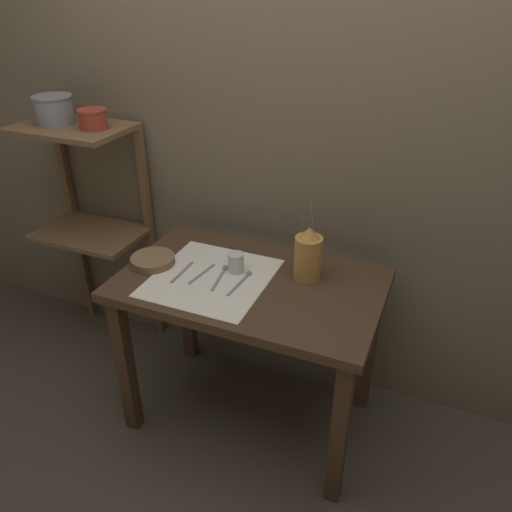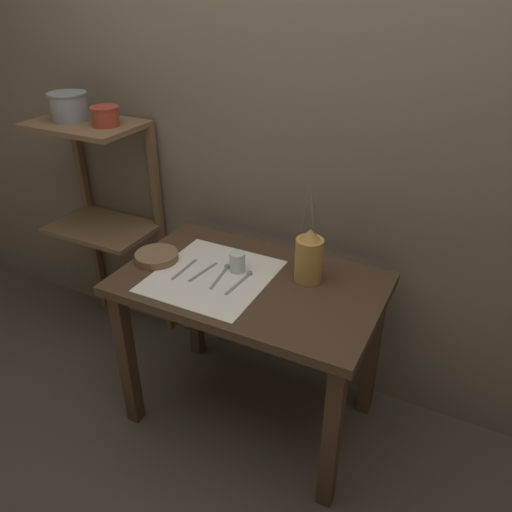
# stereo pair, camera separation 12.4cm
# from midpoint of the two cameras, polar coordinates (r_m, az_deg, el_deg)

# --- Properties ---
(ground_plane) EXTENTS (12.00, 12.00, 0.00)m
(ground_plane) POSITION_cam_midpoint_polar(r_m,az_deg,el_deg) (2.55, -2.05, -17.51)
(ground_plane) COLOR #473F35
(stone_wall_back) EXTENTS (7.00, 0.06, 2.40)m
(stone_wall_back) POSITION_cam_midpoint_polar(r_m,az_deg,el_deg) (2.24, 2.21, 12.33)
(stone_wall_back) COLOR #6B5E4C
(stone_wall_back) RESTS_ON ground_plane
(wooden_table) EXTENTS (1.08, 0.67, 0.77)m
(wooden_table) POSITION_cam_midpoint_polar(r_m,az_deg,el_deg) (2.12, -2.36, -5.58)
(wooden_table) COLOR #422D1E
(wooden_table) RESTS_ON ground_plane
(wooden_shelf_unit) EXTENTS (0.54, 0.36, 1.25)m
(wooden_shelf_unit) POSITION_cam_midpoint_polar(r_m,az_deg,el_deg) (2.71, -19.70, 6.38)
(wooden_shelf_unit) COLOR brown
(wooden_shelf_unit) RESTS_ON ground_plane
(linen_cloth) EXTENTS (0.47, 0.50, 0.00)m
(linen_cloth) POSITION_cam_midpoint_polar(r_m,az_deg,el_deg) (2.08, -6.85, -2.49)
(linen_cloth) COLOR silver
(linen_cloth) RESTS_ON wooden_table
(pitcher_with_flowers) EXTENTS (0.11, 0.11, 0.41)m
(pitcher_with_flowers) POSITION_cam_midpoint_polar(r_m,az_deg,el_deg) (2.02, 4.24, 0.12)
(pitcher_with_flowers) COLOR #B7843D
(pitcher_with_flowers) RESTS_ON wooden_table
(wooden_bowl) EXTENTS (0.19, 0.19, 0.04)m
(wooden_bowl) POSITION_cam_midpoint_polar(r_m,az_deg,el_deg) (2.21, -13.29, -0.52)
(wooden_bowl) COLOR brown
(wooden_bowl) RESTS_ON wooden_table
(glass_tumbler_near) EXTENTS (0.07, 0.07, 0.09)m
(glass_tumbler_near) POSITION_cam_midpoint_polar(r_m,az_deg,el_deg) (2.09, -4.01, -0.79)
(glass_tumbler_near) COLOR silver
(glass_tumbler_near) RESTS_ON wooden_table
(knife_center) EXTENTS (0.01, 0.18, 0.00)m
(knife_center) POSITION_cam_midpoint_polar(r_m,az_deg,el_deg) (2.13, -10.08, -1.84)
(knife_center) COLOR gray
(knife_center) RESTS_ON wooden_table
(fork_inner) EXTENTS (0.04, 0.18, 0.00)m
(fork_inner) POSITION_cam_midpoint_polar(r_m,az_deg,el_deg) (2.10, -7.91, -2.07)
(fork_inner) COLOR gray
(fork_inner) RESTS_ON wooden_table
(spoon_outer) EXTENTS (0.04, 0.19, 0.02)m
(spoon_outer) POSITION_cam_midpoint_polar(r_m,az_deg,el_deg) (2.10, -5.50, -1.87)
(spoon_outer) COLOR gray
(spoon_outer) RESTS_ON wooden_table
(spoon_inner) EXTENTS (0.03, 0.19, 0.02)m
(spoon_inner) POSITION_cam_midpoint_polar(r_m,az_deg,el_deg) (2.06, -3.01, -2.52)
(spoon_inner) COLOR gray
(spoon_inner) RESTS_ON wooden_table
(metal_pot_large) EXTENTS (0.18, 0.18, 0.13)m
(metal_pot_large) POSITION_cam_midpoint_polar(r_m,az_deg,el_deg) (2.61, -23.42, 15.16)
(metal_pot_large) COLOR gray
(metal_pot_large) RESTS_ON wooden_shelf_unit
(metal_pot_small) EXTENTS (0.13, 0.13, 0.09)m
(metal_pot_small) POSITION_cam_midpoint_polar(r_m,az_deg,el_deg) (2.47, -19.57, 14.61)
(metal_pot_small) COLOR #9E3828
(metal_pot_small) RESTS_ON wooden_shelf_unit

